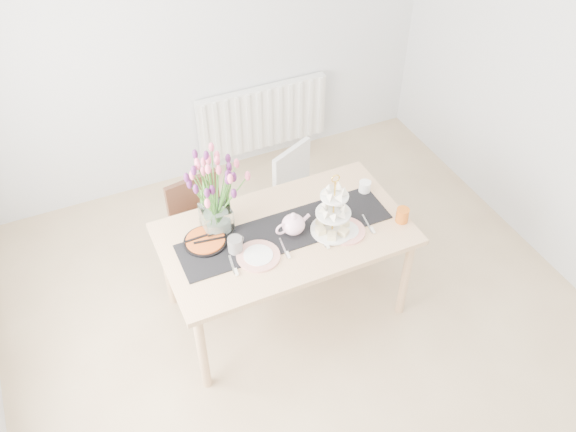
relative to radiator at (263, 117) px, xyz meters
name	(u,v)px	position (x,y,z in m)	size (l,w,h in m)	color
room_shell	(331,214)	(-0.50, -2.19, 0.85)	(4.50, 4.50, 4.50)	tan
radiator	(263,117)	(0.00, 0.00, 0.00)	(1.20, 0.08, 0.60)	white
dining_table	(285,240)	(-0.54, -1.70, 0.22)	(1.60, 0.90, 0.75)	tan
chair_brown	(202,224)	(-0.94, -1.11, 0.02)	(0.46, 0.46, 0.81)	#3D2216
chair_white	(302,189)	(-0.12, -1.05, 0.01)	(0.52, 0.52, 0.80)	silver
table_runner	(285,231)	(-0.54, -1.70, 0.30)	(1.40, 0.35, 0.01)	black
tulip_vase	(213,186)	(-0.93, -1.49, 0.66)	(0.66, 0.66, 0.57)	silver
cake_stand	(333,218)	(-0.27, -1.82, 0.42)	(0.28, 0.28, 0.41)	gold
teapot	(293,224)	(-0.50, -1.73, 0.37)	(0.24, 0.19, 0.16)	white
cream_jug	(365,187)	(0.12, -1.56, 0.34)	(0.08, 0.08, 0.08)	white
tart_tin	(206,241)	(-1.05, -1.58, 0.32)	(0.28, 0.28, 0.03)	black
mug_grey	(235,245)	(-0.90, -1.73, 0.35)	(0.09, 0.09, 0.11)	slate
mug_orange	(402,215)	(0.19, -1.92, 0.35)	(0.08, 0.08, 0.10)	#CF5F17
plate_left	(258,256)	(-0.79, -1.83, 0.31)	(0.27, 0.27, 0.01)	silver
plate_right	(345,231)	(-0.19, -1.86, 0.31)	(0.26, 0.26, 0.01)	white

